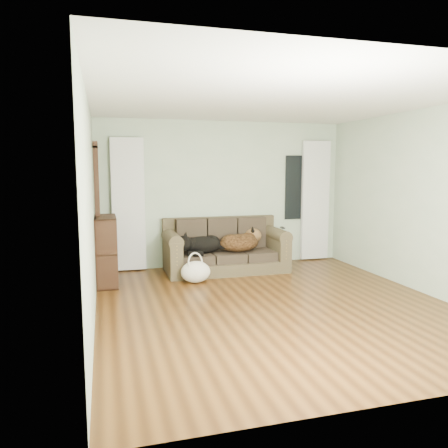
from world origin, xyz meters
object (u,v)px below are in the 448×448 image
object	(u,v)px
sofa	(226,245)
dog_shepherd	(241,243)
bookshelf	(106,252)
dog_black_lab	(200,245)
tote_bag	(196,272)

from	to	relation	value
sofa	dog_shepherd	xyz separation A→B (m)	(0.25, -0.05, 0.04)
dog_shepherd	bookshelf	size ratio (longest dim) A/B	0.72
dog_black_lab	sofa	bearing A→B (deg)	4.73
sofa	dog_shepherd	world-z (taller)	sofa
sofa	tote_bag	xyz separation A→B (m)	(-0.66, -0.62, -0.29)
sofa	dog_black_lab	world-z (taller)	sofa
dog_shepherd	tote_bag	xyz separation A→B (m)	(-0.91, -0.57, -0.33)
tote_bag	bookshelf	xyz separation A→B (m)	(-1.32, 0.30, 0.34)
sofa	dog_black_lab	size ratio (longest dim) A/B	3.01
tote_bag	bookshelf	distance (m)	1.40
dog_black_lab	tote_bag	world-z (taller)	dog_black_lab
dog_shepherd	bookshelf	world-z (taller)	bookshelf
dog_black_lab	bookshelf	bearing A→B (deg)	-174.23
dog_shepherd	bookshelf	bearing A→B (deg)	-5.27
bookshelf	dog_black_lab	bearing A→B (deg)	6.41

